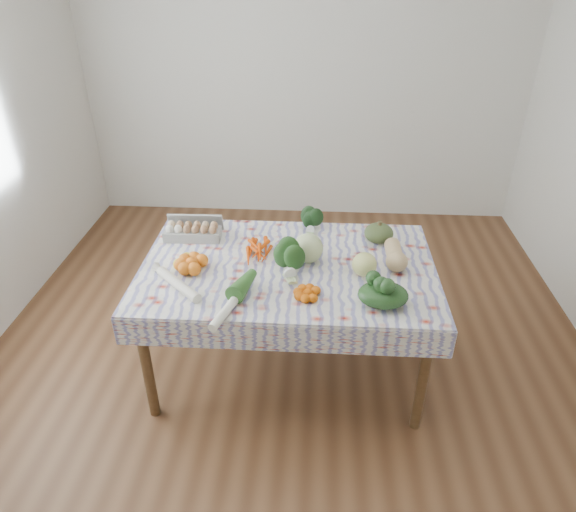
% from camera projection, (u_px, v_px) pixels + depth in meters
% --- Properties ---
extents(ground, '(4.50, 4.50, 0.00)m').
position_uv_depth(ground, '(288.00, 365.00, 3.30)').
color(ground, '#52311C').
rests_on(ground, ground).
extents(wall_back, '(4.00, 0.04, 2.80)m').
position_uv_depth(wall_back, '(304.00, 67.00, 4.49)').
color(wall_back, silver).
rests_on(wall_back, ground).
extents(dining_table, '(1.60, 1.00, 0.75)m').
position_uv_depth(dining_table, '(288.00, 277.00, 2.95)').
color(dining_table, brown).
rests_on(dining_table, ground).
extents(tablecloth, '(1.66, 1.06, 0.01)m').
position_uv_depth(tablecloth, '(288.00, 266.00, 2.91)').
color(tablecloth, silver).
rests_on(tablecloth, dining_table).
extents(egg_carton, '(0.35, 0.14, 0.09)m').
position_uv_depth(egg_carton, '(193.00, 232.00, 3.14)').
color(egg_carton, '#9D9D98').
rests_on(egg_carton, tablecloth).
extents(carrot_bunch, '(0.25, 0.23, 0.04)m').
position_uv_depth(carrot_bunch, '(257.00, 250.00, 3.00)').
color(carrot_bunch, '#DC4607').
rests_on(carrot_bunch, tablecloth).
extents(kale_bunch, '(0.15, 0.14, 0.13)m').
position_uv_depth(kale_bunch, '(311.00, 223.00, 3.21)').
color(kale_bunch, '#163315').
rests_on(kale_bunch, tablecloth).
extents(kabocha_squash, '(0.22, 0.22, 0.12)m').
position_uv_depth(kabocha_squash, '(379.00, 233.00, 3.11)').
color(kabocha_squash, '#3F5028').
rests_on(kabocha_squash, tablecloth).
extents(cabbage, '(0.18, 0.18, 0.17)m').
position_uv_depth(cabbage, '(308.00, 248.00, 2.89)').
color(cabbage, '#C2D48E').
rests_on(cabbage, tablecloth).
extents(butternut_squash, '(0.12, 0.27, 0.12)m').
position_uv_depth(butternut_squash, '(395.00, 254.00, 2.89)').
color(butternut_squash, tan).
rests_on(butternut_squash, tablecloth).
extents(orange_cluster, '(0.29, 0.29, 0.08)m').
position_uv_depth(orange_cluster, '(192.00, 263.00, 2.84)').
color(orange_cluster, orange).
rests_on(orange_cluster, tablecloth).
extents(broccoli, '(0.21, 0.21, 0.12)m').
position_uv_depth(broccoli, '(288.00, 265.00, 2.78)').
color(broccoli, '#234C1C').
rests_on(broccoli, tablecloth).
extents(mandarin_cluster, '(0.20, 0.20, 0.05)m').
position_uv_depth(mandarin_cluster, '(308.00, 293.00, 2.63)').
color(mandarin_cluster, '#DE5F0A').
rests_on(mandarin_cluster, tablecloth).
extents(grapefruit, '(0.16, 0.16, 0.13)m').
position_uv_depth(grapefruit, '(364.00, 264.00, 2.78)').
color(grapefruit, '#D5DA75').
rests_on(grapefruit, tablecloth).
extents(spinach_bag, '(0.26, 0.21, 0.11)m').
position_uv_depth(spinach_bag, '(383.00, 295.00, 2.56)').
color(spinach_bag, '#193415').
rests_on(spinach_bag, tablecloth).
extents(daikon, '(0.31, 0.30, 0.05)m').
position_uv_depth(daikon, '(178.00, 284.00, 2.69)').
color(daikon, silver).
rests_on(daikon, tablecloth).
extents(leek, '(0.18, 0.45, 0.05)m').
position_uv_depth(leek, '(233.00, 301.00, 2.56)').
color(leek, white).
rests_on(leek, tablecloth).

